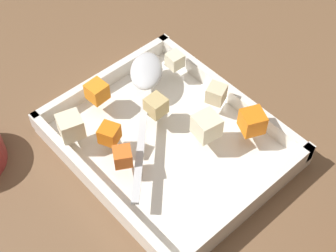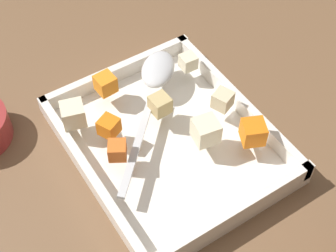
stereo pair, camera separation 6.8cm
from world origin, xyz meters
The scene contains 12 objects.
ground_plane centered at (0.00, 0.00, 0.00)m, with size 4.00×4.00×0.00m, color brown.
baking_dish centered at (-0.01, 0.00, 0.01)m, with size 0.31×0.26×0.04m.
carrot_chunk_back_center centered at (0.11, 0.04, 0.05)m, with size 0.03×0.03×0.03m, color orange.
carrot_chunk_corner_ne centered at (0.04, 0.07, 0.05)m, with size 0.02×0.02×0.02m, color orange.
carrot_chunk_near_spoon centered at (-0.01, 0.08, 0.05)m, with size 0.02×0.02×0.02m, color orange.
carrot_chunk_rim_edge centered at (-0.08, -0.09, 0.06)m, with size 0.03×0.03×0.03m, color orange.
potato_chunk_far_right centered at (0.03, -0.01, 0.05)m, with size 0.03×0.03×0.03m, color tan.
potato_chunk_center centered at (-0.04, -0.03, 0.06)m, with size 0.03×0.03×0.03m, color beige.
potato_chunk_near_left centered at (0.08, -0.09, 0.05)m, with size 0.02×0.02×0.02m, color beige.
potato_chunk_heap_top centered at (-0.01, -0.09, 0.05)m, with size 0.02×0.02×0.02m, color beige.
potato_chunk_near_right centered at (0.08, 0.10, 0.06)m, with size 0.03×0.03×0.03m, color beige.
serving_spoon centered at (0.08, -0.03, 0.05)m, with size 0.20×0.20×0.02m.
Camera 1 is at (-0.32, 0.29, 0.58)m, focal length 53.50 mm.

